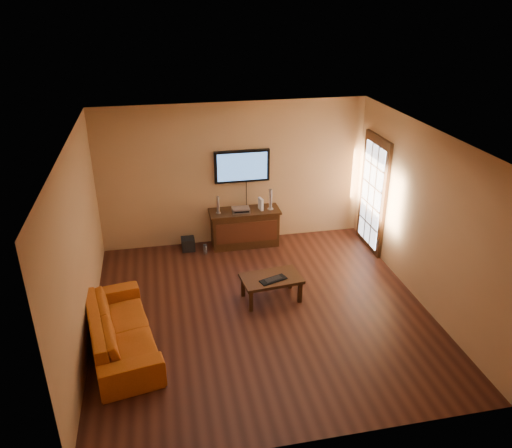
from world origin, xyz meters
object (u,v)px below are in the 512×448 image
object	(u,v)px
keyboard	(273,280)
speaker_right	(271,200)
bottle	(205,249)
av_receiver	(241,210)
coffee_table	(271,280)
subwoofer	(188,244)
game_console	(261,204)
television	(242,166)
sofa	(120,323)
media_console	(245,228)
speaker_left	(218,205)

from	to	relation	value
keyboard	speaker_right	bearing A→B (deg)	78.21
bottle	keyboard	distance (m)	2.03
av_receiver	bottle	xyz separation A→B (m)	(-0.72, -0.20, -0.65)
coffee_table	subwoofer	world-z (taller)	coffee_table
game_console	keyboard	xyz separation A→B (m)	(-0.24, -2.03, -0.42)
subwoofer	bottle	bearing A→B (deg)	-38.31
television	keyboard	distance (m)	2.51
sofa	game_console	world-z (taller)	game_console
television	sofa	bearing A→B (deg)	-127.23
media_console	av_receiver	distance (m)	0.40
subwoofer	bottle	world-z (taller)	subwoofer
television	av_receiver	world-z (taller)	television
coffee_table	keyboard	size ratio (longest dim) A/B	2.13
media_console	subwoofer	xyz separation A→B (m)	(-1.09, -0.01, -0.24)
speaker_left	bottle	distance (m)	0.85
game_console	subwoofer	size ratio (longest dim) A/B	0.94
av_receiver	keyboard	world-z (taller)	av_receiver
game_console	keyboard	bearing A→B (deg)	-107.89
sofa	media_console	bearing A→B (deg)	-49.61
speaker_right	subwoofer	bearing A→B (deg)	179.08
television	media_console	bearing A→B (deg)	-90.00
speaker_left	sofa	bearing A→B (deg)	-122.56
television	speaker_left	xyz separation A→B (m)	(-0.50, -0.23, -0.65)
bottle	speaker_left	bearing A→B (deg)	35.98
game_console	speaker_left	bearing A→B (deg)	168.96
speaker_left	bottle	xyz separation A→B (m)	(-0.30, -0.22, -0.77)
sofa	keyboard	distance (m)	2.37
speaker_right	sofa	bearing A→B (deg)	-135.42
av_receiver	subwoofer	world-z (taller)	av_receiver
coffee_table	keyboard	distance (m)	0.12
subwoofer	television	bearing A→B (deg)	10.71
coffee_table	speaker_right	size ratio (longest dim) A/B	2.45
speaker_left	av_receiver	size ratio (longest dim) A/B	1.02
coffee_table	av_receiver	distance (m)	1.96
subwoofer	keyboard	distance (m)	2.36
media_console	coffee_table	distance (m)	1.94
media_console	speaker_right	size ratio (longest dim) A/B	3.34
coffee_table	keyboard	world-z (taller)	keyboard
coffee_table	speaker_right	xyz separation A→B (m)	(0.43, 1.91, 0.55)
speaker_right	subwoofer	world-z (taller)	speaker_right
av_receiver	subwoofer	xyz separation A→B (m)	(-1.02, 0.03, -0.63)
coffee_table	subwoofer	size ratio (longest dim) A/B	4.01
av_receiver	coffee_table	bearing A→B (deg)	-83.89
sofa	subwoofer	distance (m)	2.92
speaker_right	media_console	bearing A→B (deg)	176.45
speaker_right	keyboard	xyz separation A→B (m)	(-0.42, -2.01, -0.48)
media_console	coffee_table	xyz separation A→B (m)	(0.07, -1.94, -0.02)
media_console	sofa	bearing A→B (deg)	-129.36
coffee_table	bottle	bearing A→B (deg)	116.77
television	av_receiver	size ratio (longest dim) A/B	3.20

